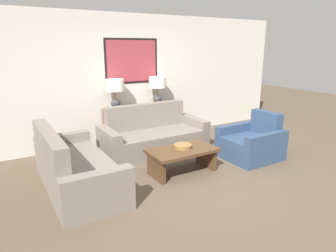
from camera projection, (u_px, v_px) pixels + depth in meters
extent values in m
plane|color=brown|center=(200.00, 179.00, 4.65)|extent=(20.00, 20.00, 0.00)
cube|color=beige|center=(131.00, 79.00, 6.36)|extent=(7.86, 0.10, 2.65)
cube|color=black|center=(132.00, 61.00, 6.22)|extent=(1.18, 0.01, 0.92)
cube|color=#9E3842|center=(132.00, 61.00, 6.21)|extent=(1.10, 0.02, 0.84)
cube|color=brown|center=(138.00, 125.00, 6.38)|extent=(1.43, 0.40, 0.76)
cylinder|color=#333338|center=(116.00, 109.00, 6.04)|extent=(0.17, 0.17, 0.02)
sphere|color=#333338|center=(116.00, 103.00, 6.01)|extent=(0.20, 0.20, 0.20)
cylinder|color=#8C7A51|center=(115.00, 95.00, 5.96)|extent=(0.02, 0.02, 0.16)
cylinder|color=white|center=(115.00, 85.00, 5.91)|extent=(0.36, 0.36, 0.23)
cylinder|color=#333338|center=(158.00, 104.00, 6.51)|extent=(0.17, 0.17, 0.02)
sphere|color=#333338|center=(158.00, 99.00, 6.48)|extent=(0.20, 0.20, 0.20)
cylinder|color=#8C7A51|center=(158.00, 91.00, 6.44)|extent=(0.02, 0.02, 0.16)
cylinder|color=white|center=(157.00, 82.00, 6.39)|extent=(0.36, 0.36, 0.23)
cube|color=slate|center=(157.00, 143.00, 5.74)|extent=(1.67, 0.71, 0.41)
cube|color=slate|center=(146.00, 125.00, 6.04)|extent=(1.67, 0.18, 0.90)
cube|color=slate|center=(109.00, 146.00, 5.33)|extent=(0.18, 0.89, 0.57)
cube|color=slate|center=(193.00, 131.00, 6.25)|extent=(0.18, 0.89, 0.57)
cube|color=slate|center=(85.00, 172.00, 4.41)|extent=(0.71, 1.67, 0.41)
cube|color=slate|center=(51.00, 163.00, 4.12)|extent=(0.18, 1.67, 0.90)
cube|color=slate|center=(98.00, 195.00, 3.57)|extent=(0.89, 0.18, 0.57)
cube|color=slate|center=(64.00, 150.00, 5.11)|extent=(0.89, 0.18, 0.57)
cube|color=#4C331E|center=(182.00, 150.00, 4.82)|extent=(1.11, 0.61, 0.05)
cube|color=#4C331E|center=(156.00, 168.00, 4.63)|extent=(0.07, 0.49, 0.35)
cube|color=#4C331E|center=(206.00, 157.00, 5.11)|extent=(0.07, 0.49, 0.35)
cylinder|color=olive|center=(183.00, 146.00, 4.86)|extent=(0.30, 0.30, 0.06)
cube|color=navy|center=(246.00, 148.00, 5.45)|extent=(0.77, 0.61, 0.40)
cube|color=navy|center=(265.00, 133.00, 5.63)|extent=(0.18, 0.61, 0.83)
cube|color=navy|center=(236.00, 138.00, 5.79)|extent=(0.95, 0.14, 0.56)
cube|color=navy|center=(266.00, 149.00, 5.17)|extent=(0.95, 0.14, 0.56)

